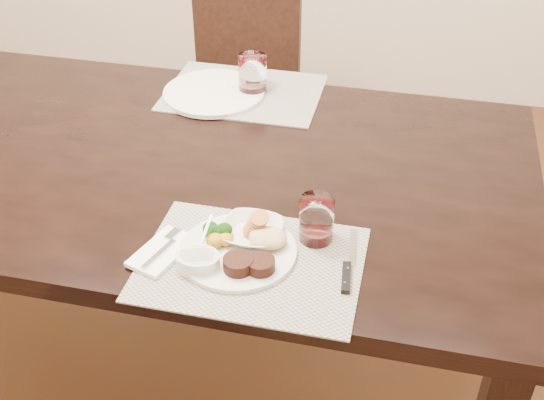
% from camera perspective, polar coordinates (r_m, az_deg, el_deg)
% --- Properties ---
extents(ground_plane, '(4.50, 4.50, 0.00)m').
position_cam_1_polar(ground_plane, '(2.29, -8.54, -12.32)').
color(ground_plane, '#492D17').
rests_on(ground_plane, ground).
extents(dining_table, '(2.00, 1.00, 0.75)m').
position_cam_1_polar(dining_table, '(1.85, -10.35, 1.59)').
color(dining_table, black).
rests_on(dining_table, ground).
extents(chair_far, '(0.42, 0.42, 0.90)m').
position_cam_1_polar(chair_far, '(2.69, -2.62, 9.72)').
color(chair_far, black).
rests_on(chair_far, ground).
extents(placemat_near, '(0.46, 0.34, 0.00)m').
position_cam_1_polar(placemat_near, '(1.43, -1.74, -5.33)').
color(placemat_near, gray).
rests_on(placemat_near, dining_table).
extents(placemat_far, '(0.46, 0.34, 0.00)m').
position_cam_1_polar(placemat_far, '(2.08, -2.40, 8.98)').
color(placemat_far, gray).
rests_on(placemat_far, dining_table).
extents(dinner_plate, '(0.25, 0.25, 0.04)m').
position_cam_1_polar(dinner_plate, '(1.44, -2.48, -4.19)').
color(dinner_plate, silver).
rests_on(dinner_plate, placemat_near).
extents(napkin_fork, '(0.12, 0.17, 0.01)m').
position_cam_1_polar(napkin_fork, '(1.47, -9.16, -4.24)').
color(napkin_fork, white).
rests_on(napkin_fork, placemat_near).
extents(steak_knife, '(0.03, 0.21, 0.01)m').
position_cam_1_polar(steak_knife, '(1.41, 6.36, -5.83)').
color(steak_knife, silver).
rests_on(steak_knife, placemat_near).
extents(cracker_bowl, '(0.14, 0.14, 0.06)m').
position_cam_1_polar(cracker_bowl, '(1.48, -1.69, -2.65)').
color(cracker_bowl, silver).
rests_on(cracker_bowl, placemat_near).
extents(sauce_ramekin, '(0.09, 0.14, 0.07)m').
position_cam_1_polar(sauce_ramekin, '(1.41, -6.23, -5.06)').
color(sauce_ramekin, silver).
rests_on(sauce_ramekin, placemat_near).
extents(wine_glass_near, '(0.08, 0.08, 0.10)m').
position_cam_1_polar(wine_glass_near, '(1.46, 3.74, -1.79)').
color(wine_glass_near, silver).
rests_on(wine_glass_near, placemat_near).
extents(far_plate, '(0.30, 0.30, 0.01)m').
position_cam_1_polar(far_plate, '(2.06, -4.88, 8.93)').
color(far_plate, silver).
rests_on(far_plate, placemat_far).
extents(wine_glass_far, '(0.08, 0.08, 0.12)m').
position_cam_1_polar(wine_glass_far, '(2.05, -1.64, 10.29)').
color(wine_glass_far, silver).
rests_on(wine_glass_far, placemat_far).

